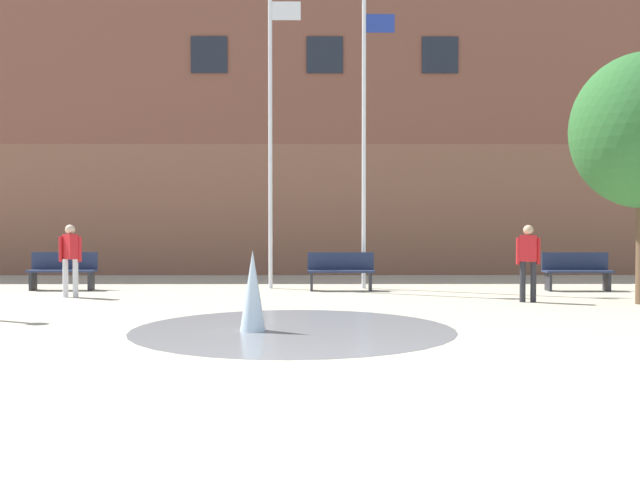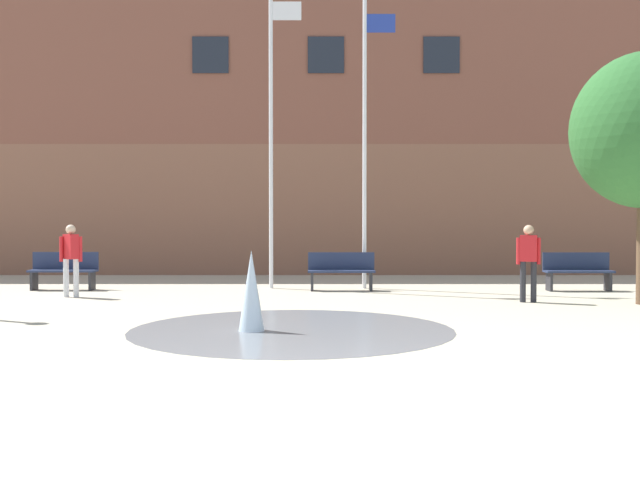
% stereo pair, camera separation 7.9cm
% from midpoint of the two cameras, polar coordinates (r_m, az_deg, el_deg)
% --- Properties ---
extents(ground_plane, '(100.00, 100.00, 0.00)m').
position_cam_midpoint_polar(ground_plane, '(7.09, 1.83, -12.34)').
color(ground_plane, '#BCB299').
extents(library_building, '(36.00, 6.05, 8.89)m').
position_cam_midpoint_polar(library_building, '(25.95, 0.50, 7.64)').
color(library_building, brown).
rests_on(library_building, ground).
extents(splash_fountain, '(5.01, 5.01, 1.24)m').
position_cam_midpoint_polar(splash_fountain, '(11.54, -3.46, -5.38)').
color(splash_fountain, gray).
rests_on(splash_fountain, ground).
extents(park_bench_far_left, '(1.60, 0.44, 0.91)m').
position_cam_midpoint_polar(park_bench_far_left, '(19.11, -18.81, -2.18)').
color(park_bench_far_left, '#28282D').
rests_on(park_bench_far_left, ground).
extents(park_bench_under_left_flagpole, '(1.60, 0.44, 0.91)m').
position_cam_midpoint_polar(park_bench_under_left_flagpole, '(17.93, 1.78, -2.34)').
color(park_bench_under_left_flagpole, '#28282D').
rests_on(park_bench_under_left_flagpole, ground).
extents(park_bench_center, '(1.60, 0.44, 0.91)m').
position_cam_midpoint_polar(park_bench_center, '(18.91, 19.17, -2.22)').
color(park_bench_center, '#28282D').
rests_on(park_bench_center, ground).
extents(adult_near_bench, '(0.50, 0.38, 1.59)m').
position_cam_midpoint_polar(adult_near_bench, '(17.23, -18.31, -1.06)').
color(adult_near_bench, silver).
rests_on(adult_near_bench, ground).
extents(adult_in_red, '(0.50, 0.30, 1.59)m').
position_cam_midpoint_polar(adult_in_red, '(15.96, 15.75, -1.25)').
color(adult_in_red, '#28282D').
rests_on(adult_in_red, ground).
extents(flagpole_left, '(0.80, 0.10, 7.44)m').
position_cam_midpoint_polar(flagpole_left, '(18.62, -3.53, 8.54)').
color(flagpole_left, silver).
rests_on(flagpole_left, ground).
extents(flagpole_right, '(0.80, 0.10, 7.14)m').
position_cam_midpoint_polar(flagpole_right, '(18.60, 3.65, 8.07)').
color(flagpole_right, silver).
rests_on(flagpole_right, ground).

